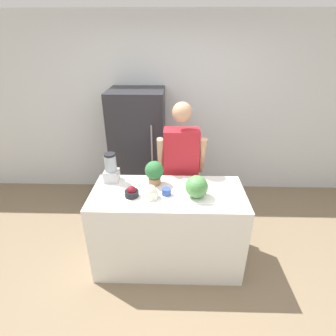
{
  "coord_description": "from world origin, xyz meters",
  "views": [
    {
      "loc": [
        0.06,
        -1.86,
        2.28
      ],
      "look_at": [
        0.0,
        0.38,
        1.15
      ],
      "focal_mm": 28.0,
      "sensor_mm": 36.0,
      "label": 1
    }
  ],
  "objects_px": {
    "person": "(181,171)",
    "bowl_small_blue": "(166,192)",
    "bowl_cream": "(151,192)",
    "potted_plant": "(154,172)",
    "refrigerator": "(139,148)",
    "watermelon": "(197,187)",
    "blender": "(111,169)",
    "bowl_cherries": "(132,192)"
  },
  "relations": [
    {
      "from": "watermelon",
      "to": "person",
      "type": "bearing_deg",
      "value": 102.14
    },
    {
      "from": "bowl_small_blue",
      "to": "blender",
      "type": "height_order",
      "value": "blender"
    },
    {
      "from": "bowl_cherries",
      "to": "bowl_cream",
      "type": "xyz_separation_m",
      "value": [
        0.19,
        -0.02,
        0.01
      ]
    },
    {
      "from": "bowl_cherries",
      "to": "bowl_cream",
      "type": "height_order",
      "value": "bowl_cream"
    },
    {
      "from": "refrigerator",
      "to": "bowl_cherries",
      "type": "xyz_separation_m",
      "value": [
        0.11,
        -1.37,
        0.12
      ]
    },
    {
      "from": "bowl_small_blue",
      "to": "blender",
      "type": "distance_m",
      "value": 0.65
    },
    {
      "from": "refrigerator",
      "to": "potted_plant",
      "type": "distance_m",
      "value": 1.2
    },
    {
      "from": "refrigerator",
      "to": "potted_plant",
      "type": "bearing_deg",
      "value": -74.61
    },
    {
      "from": "bowl_cream",
      "to": "blender",
      "type": "xyz_separation_m",
      "value": [
        -0.44,
        0.32,
        0.08
      ]
    },
    {
      "from": "watermelon",
      "to": "potted_plant",
      "type": "relative_size",
      "value": 0.84
    },
    {
      "from": "watermelon",
      "to": "bowl_cherries",
      "type": "xyz_separation_m",
      "value": [
        -0.62,
        0.01,
        -0.08
      ]
    },
    {
      "from": "person",
      "to": "potted_plant",
      "type": "xyz_separation_m",
      "value": [
        -0.28,
        -0.37,
        0.18
      ]
    },
    {
      "from": "bowl_cherries",
      "to": "bowl_small_blue",
      "type": "bearing_deg",
      "value": 6.19
    },
    {
      "from": "bowl_small_blue",
      "to": "bowl_cream",
      "type": "bearing_deg",
      "value": -159.52
    },
    {
      "from": "blender",
      "to": "potted_plant",
      "type": "relative_size",
      "value": 1.23
    },
    {
      "from": "potted_plant",
      "to": "bowl_cream",
      "type": "bearing_deg",
      "value": -93.89
    },
    {
      "from": "refrigerator",
      "to": "watermelon",
      "type": "height_order",
      "value": "refrigerator"
    },
    {
      "from": "bowl_cream",
      "to": "bowl_small_blue",
      "type": "bearing_deg",
      "value": 20.48
    },
    {
      "from": "bowl_cream",
      "to": "blender",
      "type": "bearing_deg",
      "value": 144.31
    },
    {
      "from": "potted_plant",
      "to": "watermelon",
      "type": "bearing_deg",
      "value": -30.95
    },
    {
      "from": "person",
      "to": "blender",
      "type": "relative_size",
      "value": 5.32
    },
    {
      "from": "watermelon",
      "to": "potted_plant",
      "type": "distance_m",
      "value": 0.48
    },
    {
      "from": "watermelon",
      "to": "refrigerator",
      "type": "bearing_deg",
      "value": 117.71
    },
    {
      "from": "refrigerator",
      "to": "watermelon",
      "type": "xyz_separation_m",
      "value": [
        0.73,
        -1.38,
        0.19
      ]
    },
    {
      "from": "person",
      "to": "bowl_small_blue",
      "type": "relative_size",
      "value": 18.81
    },
    {
      "from": "watermelon",
      "to": "potted_plant",
      "type": "bearing_deg",
      "value": 149.05
    },
    {
      "from": "watermelon",
      "to": "bowl_small_blue",
      "type": "height_order",
      "value": "watermelon"
    },
    {
      "from": "person",
      "to": "watermelon",
      "type": "height_order",
      "value": "person"
    },
    {
      "from": "person",
      "to": "bowl_small_blue",
      "type": "bearing_deg",
      "value": -104.82
    },
    {
      "from": "potted_plant",
      "to": "bowl_small_blue",
      "type": "bearing_deg",
      "value": -57.61
    },
    {
      "from": "bowl_small_blue",
      "to": "potted_plant",
      "type": "xyz_separation_m",
      "value": [
        -0.13,
        0.2,
        0.11
      ]
    },
    {
      "from": "bowl_small_blue",
      "to": "potted_plant",
      "type": "relative_size",
      "value": 0.35
    },
    {
      "from": "watermelon",
      "to": "potted_plant",
      "type": "height_order",
      "value": "potted_plant"
    },
    {
      "from": "bowl_cream",
      "to": "potted_plant",
      "type": "xyz_separation_m",
      "value": [
        0.02,
        0.26,
        0.09
      ]
    },
    {
      "from": "bowl_cream",
      "to": "bowl_small_blue",
      "type": "distance_m",
      "value": 0.16
    },
    {
      "from": "refrigerator",
      "to": "bowl_cherries",
      "type": "height_order",
      "value": "refrigerator"
    },
    {
      "from": "bowl_cherries",
      "to": "potted_plant",
      "type": "xyz_separation_m",
      "value": [
        0.2,
        0.24,
        0.1
      ]
    },
    {
      "from": "refrigerator",
      "to": "bowl_cream",
      "type": "height_order",
      "value": "refrigerator"
    },
    {
      "from": "person",
      "to": "potted_plant",
      "type": "distance_m",
      "value": 0.5
    },
    {
      "from": "refrigerator",
      "to": "potted_plant",
      "type": "relative_size",
      "value": 6.47
    },
    {
      "from": "watermelon",
      "to": "bowl_small_blue",
      "type": "xyz_separation_m",
      "value": [
        -0.28,
        0.04,
        -0.09
      ]
    },
    {
      "from": "refrigerator",
      "to": "bowl_small_blue",
      "type": "relative_size",
      "value": 18.62
    }
  ]
}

